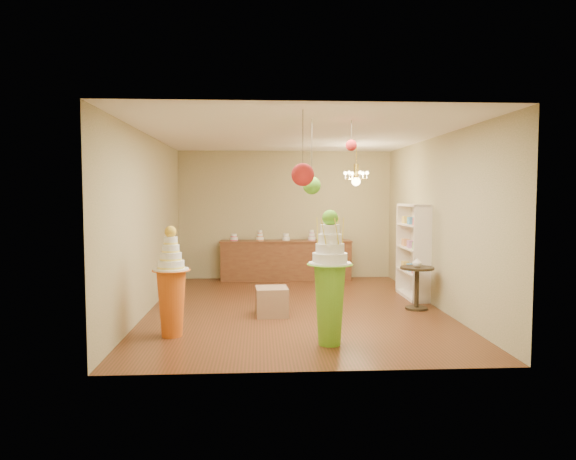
{
  "coord_description": "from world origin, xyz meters",
  "views": [
    {
      "loc": [
        -0.61,
        -8.86,
        1.99
      ],
      "look_at": [
        -0.12,
        0.0,
        1.37
      ],
      "focal_mm": 32.0,
      "sensor_mm": 36.0,
      "label": 1
    }
  ],
  "objects": [
    {
      "name": "floor",
      "position": [
        0.0,
        0.0,
        0.0
      ],
      "size": [
        6.5,
        6.5,
        0.0
      ],
      "primitive_type": "plane",
      "color": "#532B16",
      "rests_on": "ground"
    },
    {
      "name": "wall_right",
      "position": [
        2.5,
        0.0,
        1.5
      ],
      "size": [
        0.04,
        6.5,
        3.0
      ],
      "primitive_type": "cube",
      "color": "tan",
      "rests_on": "ground"
    },
    {
      "name": "ceiling",
      "position": [
        0.0,
        0.0,
        3.0
      ],
      "size": [
        6.5,
        6.5,
        0.0
      ],
      "primitive_type": "plane",
      "rotation": [
        3.14,
        0.0,
        0.0
      ],
      "color": "white",
      "rests_on": "ground"
    },
    {
      "name": "sideboard",
      "position": [
        0.0,
        2.97,
        0.48
      ],
      "size": [
        3.04,
        0.54,
        1.16
      ],
      "color": "brown",
      "rests_on": "floor"
    },
    {
      "name": "wall_left",
      "position": [
        -2.5,
        0.0,
        1.5
      ],
      "size": [
        0.04,
        6.5,
        3.0
      ],
      "primitive_type": "cube",
      "color": "tan",
      "rests_on": "ground"
    },
    {
      "name": "vase",
      "position": [
        2.1,
        -0.23,
        0.82
      ],
      "size": [
        0.18,
        0.18,
        0.17
      ],
      "primitive_type": "imported",
      "rotation": [
        0.0,
        0.0,
        0.15
      ],
      "color": "white",
      "rests_on": "round_table"
    },
    {
      "name": "chandelier",
      "position": [
        1.35,
        1.48,
        2.3
      ],
      "size": [
        0.67,
        0.67,
        0.85
      ],
      "rotation": [
        0.0,
        0.0,
        -0.34
      ],
      "color": "gold",
      "rests_on": "ceiling"
    },
    {
      "name": "shelving_unit",
      "position": [
        2.34,
        0.8,
        0.9
      ],
      "size": [
        0.33,
        1.2,
        1.8
      ],
      "color": "white",
      "rests_on": "floor"
    },
    {
      "name": "wall_front",
      "position": [
        0.0,
        -3.25,
        1.5
      ],
      "size": [
        5.0,
        0.04,
        3.0
      ],
      "primitive_type": "cube",
      "color": "tan",
      "rests_on": "ground"
    },
    {
      "name": "burlap_riser",
      "position": [
        -0.42,
        -0.56,
        0.23
      ],
      "size": [
        0.55,
        0.55,
        0.47
      ],
      "primitive_type": "cube",
      "rotation": [
        0.0,
        0.0,
        0.06
      ],
      "color": "#8C694C",
      "rests_on": "floor"
    },
    {
      "name": "pedestal_orange",
      "position": [
        -1.84,
        -1.7,
        0.62
      ],
      "size": [
        0.57,
        0.57,
        1.55
      ],
      "rotation": [
        0.0,
        0.0,
        0.18
      ],
      "color": "#D15C18",
      "rests_on": "floor"
    },
    {
      "name": "pom_red_left",
      "position": [
        -0.09,
        -2.69,
        2.23
      ],
      "size": [
        0.28,
        0.28,
        0.91
      ],
      "color": "#453E31",
      "rests_on": "ceiling"
    },
    {
      "name": "pedestal_green",
      "position": [
        0.31,
        -2.23,
        0.77
      ],
      "size": [
        0.69,
        0.69,
        1.79
      ],
      "rotation": [
        0.0,
        0.0,
        0.27
      ],
      "color": "#6AB728",
      "rests_on": "floor"
    },
    {
      "name": "pom_green_mid",
      "position": [
        0.1,
        -1.9,
        2.11
      ],
      "size": [
        0.25,
        0.25,
        1.01
      ],
      "color": "#453E31",
      "rests_on": "ceiling"
    },
    {
      "name": "round_table",
      "position": [
        2.1,
        -0.23,
        0.48
      ],
      "size": [
        0.58,
        0.58,
        0.74
      ],
      "rotation": [
        0.0,
        0.0,
        0.0
      ],
      "color": "black",
      "rests_on": "floor"
    },
    {
      "name": "wall_back",
      "position": [
        0.0,
        3.25,
        1.5
      ],
      "size": [
        5.0,
        0.04,
        3.0
      ],
      "primitive_type": "cube",
      "color": "tan",
      "rests_on": "ground"
    },
    {
      "name": "pom_red_right",
      "position": [
        0.64,
        -1.86,
        2.66
      ],
      "size": [
        0.15,
        0.15,
        0.42
      ],
      "color": "#453E31",
      "rests_on": "ceiling"
    }
  ]
}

